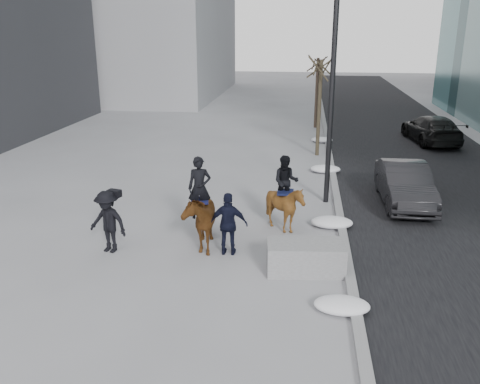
# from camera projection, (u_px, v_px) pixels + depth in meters

# --- Properties ---
(ground) EXTENTS (120.00, 120.00, 0.00)m
(ground) POSITION_uv_depth(u_px,v_px,m) (234.00, 258.00, 13.68)
(ground) COLOR gray
(ground) RESTS_ON ground
(road) EXTENTS (8.00, 90.00, 0.01)m
(road) POSITION_uv_depth(u_px,v_px,m) (423.00, 169.00, 22.27)
(road) COLOR black
(road) RESTS_ON ground
(curb) EXTENTS (0.25, 90.00, 0.12)m
(curb) POSITION_uv_depth(u_px,v_px,m) (331.00, 165.00, 22.73)
(curb) COLOR gray
(curb) RESTS_ON ground
(planter) EXTENTS (2.03, 1.17, 0.78)m
(planter) POSITION_uv_depth(u_px,v_px,m) (305.00, 257.00, 12.85)
(planter) COLOR gray
(planter) RESTS_ON ground
(car_near) EXTENTS (1.56, 4.38, 1.44)m
(car_near) POSITION_uv_depth(u_px,v_px,m) (405.00, 184.00, 17.69)
(car_near) COLOR black
(car_near) RESTS_ON ground
(car_far) EXTENTS (2.62, 5.24, 1.46)m
(car_far) POSITION_uv_depth(u_px,v_px,m) (431.00, 129.00, 27.17)
(car_far) COLOR black
(car_far) RESTS_ON ground
(tree_near) EXTENTS (1.20, 1.20, 5.02)m
(tree_near) POSITION_uv_depth(u_px,v_px,m) (319.00, 103.00, 23.94)
(tree_near) COLOR #342A1E
(tree_near) RESTS_ON ground
(tree_far) EXTENTS (1.20, 1.20, 4.65)m
(tree_far) POSITION_uv_depth(u_px,v_px,m) (317.00, 89.00, 30.78)
(tree_far) COLOR #33261E
(tree_far) RESTS_ON ground
(mounted_left) EXTENTS (1.25, 2.12, 2.57)m
(mounted_left) POSITION_uv_depth(u_px,v_px,m) (199.00, 214.00, 14.19)
(mounted_left) COLOR #4E280F
(mounted_left) RESTS_ON ground
(mounted_right) EXTENTS (1.23, 1.38, 2.33)m
(mounted_right) POSITION_uv_depth(u_px,v_px,m) (285.00, 202.00, 15.29)
(mounted_right) COLOR #4C280F
(mounted_right) RESTS_ON ground
(feeder) EXTENTS (1.03, 0.86, 1.75)m
(feeder) POSITION_uv_depth(u_px,v_px,m) (229.00, 224.00, 13.70)
(feeder) COLOR black
(feeder) RESTS_ON ground
(camera_crew) EXTENTS (1.27, 0.94, 1.75)m
(camera_crew) POSITION_uv_depth(u_px,v_px,m) (108.00, 221.00, 13.86)
(camera_crew) COLOR black
(camera_crew) RESTS_ON ground
(lamppost) EXTENTS (0.25, 0.80, 9.09)m
(lamppost) POSITION_uv_depth(u_px,v_px,m) (334.00, 57.00, 16.59)
(lamppost) COLOR black
(lamppost) RESTS_ON ground
(snow_piles) EXTENTS (1.30, 18.00, 0.33)m
(snow_piles) POSITION_uv_depth(u_px,v_px,m) (328.00, 193.00, 18.55)
(snow_piles) COLOR white
(snow_piles) RESTS_ON ground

